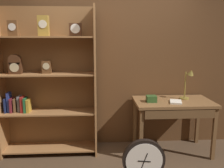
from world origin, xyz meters
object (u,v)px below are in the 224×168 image
(workbench, at_px, (173,108))
(open_repair_manual, at_px, (176,102))
(toolbox_small, at_px, (151,99))
(desk_lamp, at_px, (188,82))
(round_clock_large, at_px, (144,161))
(bookshelf, at_px, (46,83))

(workbench, relative_size, open_repair_manual, 5.26)
(workbench, xyz_separation_m, toolbox_small, (-0.35, -0.03, 0.15))
(desk_lamp, xyz_separation_m, toolbox_small, (-0.58, -0.11, -0.22))
(open_repair_manual, bearing_deg, toolbox_small, -175.88)
(desk_lamp, distance_m, open_repair_manual, 0.39)
(desk_lamp, height_order, round_clock_large, desk_lamp)
(bookshelf, distance_m, toolbox_small, 1.58)
(workbench, height_order, open_repair_manual, open_repair_manual)
(bookshelf, distance_m, desk_lamp, 2.14)
(desk_lamp, distance_m, round_clock_large, 1.42)
(toolbox_small, bearing_deg, desk_lamp, 11.10)
(bookshelf, distance_m, open_repair_manual, 1.93)
(workbench, bearing_deg, toolbox_small, -175.55)
(open_repair_manual, bearing_deg, bookshelf, -171.72)
(workbench, height_order, desk_lamp, desk_lamp)
(bookshelf, xyz_separation_m, round_clock_large, (1.31, -0.89, -0.81))
(workbench, height_order, round_clock_large, workbench)
(bookshelf, distance_m, round_clock_large, 1.78)
(round_clock_large, bearing_deg, open_repair_manual, 48.40)
(desk_lamp, height_order, open_repair_manual, desk_lamp)
(open_repair_manual, bearing_deg, round_clock_large, -116.40)
(bookshelf, bearing_deg, round_clock_large, -34.03)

